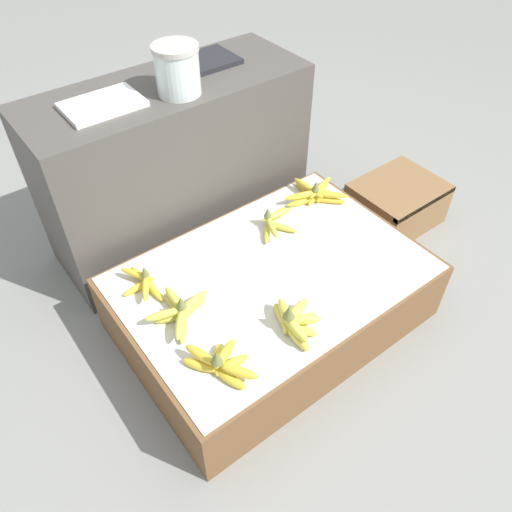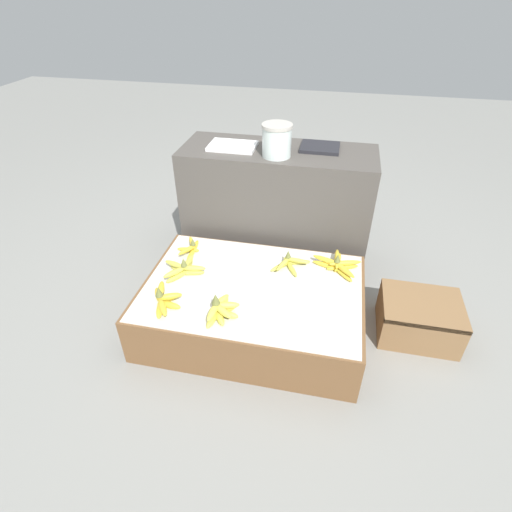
# 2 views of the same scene
# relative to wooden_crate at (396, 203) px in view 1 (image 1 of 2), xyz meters

# --- Properties ---
(ground_plane) EXTENTS (10.00, 10.00, 0.00)m
(ground_plane) POSITION_rel_wooden_crate_xyz_m (-0.81, -0.11, -0.10)
(ground_plane) COLOR gray
(display_platform) EXTENTS (1.05, 0.73, 0.26)m
(display_platform) POSITION_rel_wooden_crate_xyz_m (-0.81, -0.11, 0.03)
(display_platform) COLOR brown
(display_platform) RESTS_ON ground_plane
(back_vendor_table) EXTENTS (1.06, 0.40, 0.70)m
(back_vendor_table) POSITION_rel_wooden_crate_xyz_m (-0.80, 0.52, 0.25)
(back_vendor_table) COLOR #4C4742
(back_vendor_table) RESTS_ON ground_plane
(wooden_crate) EXTENTS (0.38, 0.31, 0.20)m
(wooden_crate) POSITION_rel_wooden_crate_xyz_m (0.00, 0.00, 0.00)
(wooden_crate) COLOR olive
(wooden_crate) RESTS_ON ground_plane
(banana_bunch_front_left) EXTENTS (0.17, 0.22, 0.11)m
(banana_bunch_front_left) POSITION_rel_wooden_crate_xyz_m (-1.17, -0.33, 0.19)
(banana_bunch_front_left) COLOR gold
(banana_bunch_front_left) RESTS_ON display_platform
(banana_bunch_front_midleft) EXTENTS (0.14, 0.21, 0.11)m
(banana_bunch_front_midleft) POSITION_rel_wooden_crate_xyz_m (-0.90, -0.34, 0.19)
(banana_bunch_front_midleft) COLOR #DBCC4C
(banana_bunch_front_midleft) RESTS_ON display_platform
(banana_bunch_middle_left) EXTENTS (0.22, 0.21, 0.10)m
(banana_bunch_middle_left) POSITION_rel_wooden_crate_xyz_m (-1.16, -0.09, 0.19)
(banana_bunch_middle_left) COLOR gold
(banana_bunch_middle_left) RESTS_ON display_platform
(banana_bunch_back_left) EXTENTS (0.12, 0.20, 0.08)m
(banana_bunch_back_left) POSITION_rel_wooden_crate_xyz_m (-1.19, 0.10, 0.18)
(banana_bunch_back_left) COLOR gold
(banana_bunch_back_left) RESTS_ON display_platform
(banana_bunch_back_midright) EXTENTS (0.20, 0.16, 0.09)m
(banana_bunch_back_midright) POSITION_rel_wooden_crate_xyz_m (-0.66, 0.07, 0.18)
(banana_bunch_back_midright) COLOR gold
(banana_bunch_back_midright) RESTS_ON display_platform
(banana_bunch_back_right) EXTENTS (0.25, 0.24, 0.10)m
(banana_bunch_back_right) POSITION_rel_wooden_crate_xyz_m (-0.42, 0.11, 0.19)
(banana_bunch_back_right) COLOR gold
(banana_bunch_back_right) RESTS_ON display_platform
(glass_jar) EXTENTS (0.16, 0.16, 0.17)m
(glass_jar) POSITION_rel_wooden_crate_xyz_m (-0.80, 0.43, 0.68)
(glass_jar) COLOR silver
(glass_jar) RESTS_ON back_vendor_table
(foam_tray_white) EXTENTS (0.26, 0.18, 0.02)m
(foam_tray_white) POSITION_rel_wooden_crate_xyz_m (-1.05, 0.50, 0.61)
(foam_tray_white) COLOR white
(foam_tray_white) RESTS_ON back_vendor_table
(foam_tray_dark) EXTENTS (0.21, 0.18, 0.02)m
(foam_tray_dark) POSITION_rel_wooden_crate_xyz_m (-0.59, 0.58, 0.61)
(foam_tray_dark) COLOR #232328
(foam_tray_dark) RESTS_ON back_vendor_table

